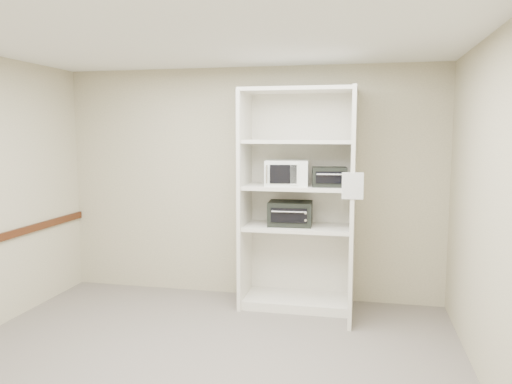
% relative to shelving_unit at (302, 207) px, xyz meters
% --- Properties ---
extents(floor, '(4.50, 4.00, 0.01)m').
position_rel_shelving_unit_xyz_m(floor, '(-0.67, -1.70, -1.13)').
color(floor, '#686057').
rests_on(floor, ground).
extents(ceiling, '(4.50, 4.00, 0.01)m').
position_rel_shelving_unit_xyz_m(ceiling, '(-0.67, -1.70, 1.57)').
color(ceiling, white).
extents(wall_back, '(4.50, 0.02, 2.70)m').
position_rel_shelving_unit_xyz_m(wall_back, '(-0.67, 0.30, 0.22)').
color(wall_back, '#BFB596').
rests_on(wall_back, ground).
extents(wall_front, '(4.50, 0.02, 2.70)m').
position_rel_shelving_unit_xyz_m(wall_front, '(-0.67, -3.70, 0.22)').
color(wall_front, '#BFB596').
rests_on(wall_front, ground).
extents(wall_right, '(0.02, 4.00, 2.70)m').
position_rel_shelving_unit_xyz_m(wall_right, '(1.58, -1.70, 0.22)').
color(wall_right, '#BFB596').
rests_on(wall_right, ground).
extents(shelving_unit, '(1.24, 0.92, 2.42)m').
position_rel_shelving_unit_xyz_m(shelving_unit, '(0.00, 0.00, 0.00)').
color(shelving_unit, silver).
rests_on(shelving_unit, floor).
extents(microwave, '(0.50, 0.40, 0.28)m').
position_rel_shelving_unit_xyz_m(microwave, '(-0.17, -0.04, 0.38)').
color(microwave, white).
rests_on(microwave, shelving_unit).
extents(toaster_oven_upper, '(0.39, 0.32, 0.21)m').
position_rel_shelving_unit_xyz_m(toaster_oven_upper, '(0.30, -0.05, 0.34)').
color(toaster_oven_upper, black).
rests_on(toaster_oven_upper, shelving_unit).
extents(toaster_oven_lower, '(0.50, 0.39, 0.27)m').
position_rel_shelving_unit_xyz_m(toaster_oven_lower, '(-0.13, 0.01, -0.08)').
color(toaster_oven_lower, black).
rests_on(toaster_oven_lower, shelving_unit).
extents(paper_sign, '(0.20, 0.02, 0.25)m').
position_rel_shelving_unit_xyz_m(paper_sign, '(0.56, -0.63, 0.31)').
color(paper_sign, white).
rests_on(paper_sign, shelving_unit).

